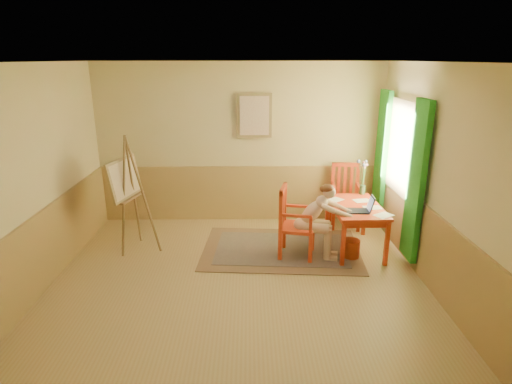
{
  "coord_description": "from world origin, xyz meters",
  "views": [
    {
      "loc": [
        0.15,
        -5.1,
        2.84
      ],
      "look_at": [
        0.25,
        0.55,
        1.05
      ],
      "focal_mm": 29.68,
      "sensor_mm": 36.0,
      "label": 1
    }
  ],
  "objects_px": {
    "chair_left": "(294,222)",
    "chair_back": "(345,196)",
    "easel": "(127,183)",
    "laptop": "(362,208)",
    "figure": "(317,217)",
    "table": "(356,211)"
  },
  "relations": [
    {
      "from": "chair_left",
      "to": "chair_back",
      "type": "bearing_deg",
      "value": 49.57
    },
    {
      "from": "easel",
      "to": "chair_left",
      "type": "bearing_deg",
      "value": -6.88
    },
    {
      "from": "chair_left",
      "to": "laptop",
      "type": "height_order",
      "value": "chair_left"
    },
    {
      "from": "chair_left",
      "to": "chair_back",
      "type": "height_order",
      "value": "chair_back"
    },
    {
      "from": "figure",
      "to": "chair_back",
      "type": "bearing_deg",
      "value": 61.34
    },
    {
      "from": "chair_left",
      "to": "figure",
      "type": "relative_size",
      "value": 0.94
    },
    {
      "from": "chair_back",
      "to": "figure",
      "type": "distance_m",
      "value": 1.45
    },
    {
      "from": "chair_left",
      "to": "laptop",
      "type": "xyz_separation_m",
      "value": [
        0.97,
        -0.06,
        0.23
      ]
    },
    {
      "from": "chair_left",
      "to": "laptop",
      "type": "relative_size",
      "value": 2.73
    },
    {
      "from": "chair_left",
      "to": "table",
      "type": "bearing_deg",
      "value": 11.79
    },
    {
      "from": "figure",
      "to": "easel",
      "type": "distance_m",
      "value": 2.87
    },
    {
      "from": "laptop",
      "to": "figure",
      "type": "bearing_deg",
      "value": 179.95
    },
    {
      "from": "figure",
      "to": "laptop",
      "type": "relative_size",
      "value": 2.92
    },
    {
      "from": "figure",
      "to": "laptop",
      "type": "height_order",
      "value": "figure"
    },
    {
      "from": "figure",
      "to": "easel",
      "type": "height_order",
      "value": "easel"
    },
    {
      "from": "laptop",
      "to": "easel",
      "type": "height_order",
      "value": "easel"
    },
    {
      "from": "easel",
      "to": "laptop",
      "type": "bearing_deg",
      "value": -5.98
    },
    {
      "from": "table",
      "to": "chair_back",
      "type": "height_order",
      "value": "chair_back"
    },
    {
      "from": "easel",
      "to": "table",
      "type": "bearing_deg",
      "value": -1.63
    },
    {
      "from": "chair_back",
      "to": "figure",
      "type": "bearing_deg",
      "value": -118.66
    },
    {
      "from": "table",
      "to": "figure",
      "type": "relative_size",
      "value": 1.06
    },
    {
      "from": "chair_left",
      "to": "chair_back",
      "type": "relative_size",
      "value": 0.98
    }
  ]
}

